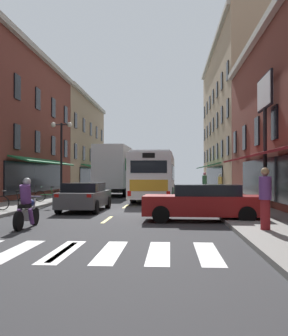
{
  "coord_description": "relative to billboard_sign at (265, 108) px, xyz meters",
  "views": [
    {
      "loc": [
        2.45,
        -19.05,
        1.76
      ],
      "look_at": [
        0.72,
        7.65,
        2.2
      ],
      "focal_mm": 42.76,
      "sensor_mm": 36.0,
      "label": 1
    }
  ],
  "objects": [
    {
      "name": "ground_plane",
      "position": [
        -7.05,
        -0.59,
        -5.07
      ],
      "size": [
        34.8,
        80.0,
        0.1
      ],
      "primitive_type": "cube",
      "color": "#333335"
    },
    {
      "name": "sedan_near",
      "position": [
        -3.33,
        -4.38,
        -4.3
      ],
      "size": [
        4.52,
        2.03,
        1.39
      ],
      "color": "maroon",
      "rests_on": "ground"
    },
    {
      "name": "pedestrian_mid",
      "position": [
        -0.37,
        14.39,
        -4.01
      ],
      "size": [
        0.36,
        0.36,
        1.69
      ],
      "rotation": [
        0.0,
        0.0,
        5.8
      ],
      "color": "#4C4C51",
      "rests_on": "sidewalk_right"
    },
    {
      "name": "pedestrian_rear",
      "position": [
        -1.79,
        -7.63,
        -3.93
      ],
      "size": [
        0.36,
        0.36,
        1.83
      ],
      "rotation": [
        0.0,
        0.0,
        5.0
      ],
      "color": "maroon",
      "rests_on": "sidewalk_right"
    },
    {
      "name": "lane_centre_dashes",
      "position": [
        -7.05,
        -0.84,
        -5.01
      ],
      "size": [
        0.14,
        73.9,
        0.01
      ],
      "color": "#DBCC4C",
      "rests_on": "ground"
    },
    {
      "name": "sedan_mid",
      "position": [
        -8.71,
        -0.55,
        -4.31
      ],
      "size": [
        1.99,
        4.55,
        1.37
      ],
      "color": "#515154",
      "rests_on": "ground"
    },
    {
      "name": "transit_bus",
      "position": [
        -5.64,
        8.74,
        -3.33
      ],
      "size": [
        2.86,
        12.17,
        3.2
      ],
      "color": "white",
      "rests_on": "ground"
    },
    {
      "name": "sedan_far",
      "position": [
        -9.18,
        21.51,
        -4.33
      ],
      "size": [
        2.0,
        4.51,
        1.33
      ],
      "color": "#515154",
      "rests_on": "ground"
    },
    {
      "name": "bicycle_near",
      "position": [
        -11.69,
        -1.89,
        -4.51
      ],
      "size": [
        1.71,
        0.48,
        0.91
      ],
      "color": "black",
      "rests_on": "sidewalk_left"
    },
    {
      "name": "bicycle_mid",
      "position": [
        -11.87,
        4.0,
        -4.51
      ],
      "size": [
        1.7,
        0.48,
        0.91
      ],
      "color": "black",
      "rests_on": "sidewalk_left"
    },
    {
      "name": "crosswalk_near",
      "position": [
        -7.05,
        -10.59,
        -5.01
      ],
      "size": [
        7.1,
        2.8,
        0.01
      ],
      "color": "silver",
      "rests_on": "ground"
    },
    {
      "name": "motorcycle_rider",
      "position": [
        -9.3,
        -6.76,
        -4.31
      ],
      "size": [
        0.62,
        2.07,
        1.66
      ],
      "color": "black",
      "rests_on": "ground"
    },
    {
      "name": "box_truck",
      "position": [
        -9.13,
        12.91,
        -2.94
      ],
      "size": [
        2.59,
        7.42,
        4.03
      ],
      "color": "white",
      "rests_on": "ground"
    },
    {
      "name": "sidewalk_right",
      "position": [
        -1.15,
        -0.59,
        -4.95
      ],
      "size": [
        3.0,
        80.0,
        0.14
      ],
      "primitive_type": "cube",
      "color": "gray",
      "rests_on": "ground"
    },
    {
      "name": "pedestrian_far",
      "position": [
        -1.89,
        11.84,
        -3.94
      ],
      "size": [
        0.36,
        0.36,
        1.81
      ],
      "rotation": [
        0.0,
        0.0,
        5.85
      ],
      "color": "#B29947",
      "rests_on": "sidewalk_right"
    },
    {
      "name": "street_lamp_twin",
      "position": [
        -11.69,
        6.06,
        -2.07
      ],
      "size": [
        1.42,
        0.32,
        5.05
      ],
      "color": "black",
      "rests_on": "sidewalk_left"
    },
    {
      "name": "billboard_sign",
      "position": [
        0.0,
        0.0,
        0.0
      ],
      "size": [
        0.4,
        2.78,
        6.44
      ],
      "color": "black",
      "rests_on": "sidewalk_right"
    }
  ]
}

